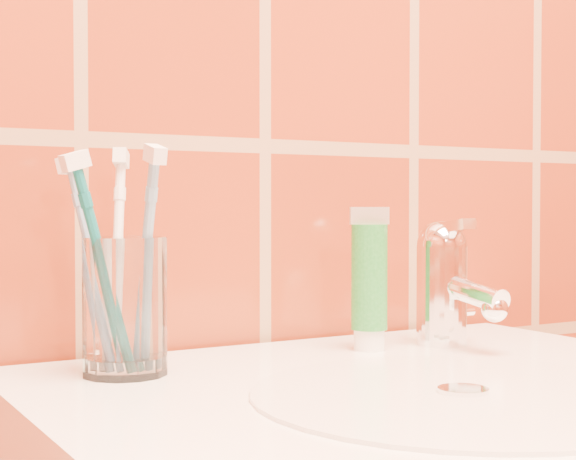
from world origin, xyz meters
TOP-DOWN VIEW (x-y plane):
  - glass_tumbler at (-0.18, 1.10)m, footprint 0.09×0.09m
  - toothpaste_tube at (0.06, 1.10)m, footprint 0.04×0.03m
  - faucet at (0.14, 1.09)m, footprint 0.05×0.11m
  - toothbrush_0 at (-0.20, 1.09)m, footprint 0.09×0.08m
  - toothbrush_1 at (-0.17, 1.08)m, footprint 0.03×0.11m
  - toothbrush_2 at (-0.20, 1.12)m, footprint 0.10×0.12m
  - toothbrush_3 at (-0.18, 1.13)m, footprint 0.09×0.12m

SIDE VIEW (x-z plane):
  - glass_tumbler at x=-0.18m, z-range 0.85..0.96m
  - toothpaste_tube at x=0.06m, z-range 0.85..0.98m
  - faucet at x=0.14m, z-range 0.85..0.97m
  - toothbrush_0 at x=-0.20m, z-range 0.85..1.03m
  - toothbrush_2 at x=-0.20m, z-range 0.84..1.03m
  - toothbrush_1 at x=-0.17m, z-range 0.84..1.04m
  - toothbrush_3 at x=-0.18m, z-range 0.84..1.04m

